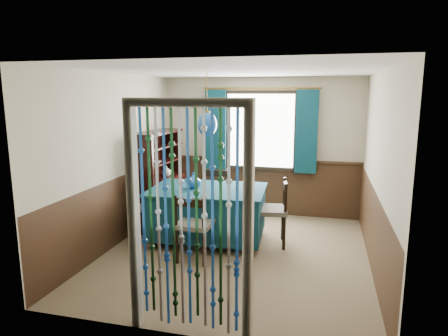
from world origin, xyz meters
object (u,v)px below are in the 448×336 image
(chair_left, at_px, (147,207))
(vase_sideboard, at_px, (166,170))
(chair_near, at_px, (194,225))
(vase_table, at_px, (194,181))
(dining_table, at_px, (208,211))
(bowl_shelf, at_px, (156,162))
(chair_far, at_px, (215,196))
(chair_right, at_px, (273,211))
(sideboard, at_px, (158,192))
(pendant_lamp, at_px, (207,124))

(chair_left, relative_size, vase_sideboard, 4.66)
(chair_near, relative_size, vase_table, 4.32)
(dining_table, distance_m, bowl_shelf, 1.23)
(dining_table, height_order, vase_sideboard, vase_sideboard)
(vase_table, bearing_deg, chair_far, 79.64)
(chair_far, relative_size, vase_table, 4.49)
(chair_right, relative_size, vase_sideboard, 4.96)
(chair_left, distance_m, vase_table, 0.86)
(sideboard, relative_size, bowl_shelf, 8.66)
(sideboard, bearing_deg, chair_near, -46.06)
(bowl_shelf, xyz_separation_m, vase_sideboard, (0.00, 0.44, -0.22))
(chair_left, distance_m, sideboard, 0.65)
(chair_left, bearing_deg, bowl_shelf, -168.88)
(vase_table, xyz_separation_m, vase_sideboard, (-0.77, 0.81, -0.03))
(chair_left, xyz_separation_m, vase_table, (0.74, 0.07, 0.44))
(pendant_lamp, xyz_separation_m, bowl_shelf, (-0.99, 0.36, -0.66))
(dining_table, relative_size, chair_right, 1.81)
(vase_table, height_order, vase_sideboard, vase_table)
(dining_table, distance_m, chair_near, 0.75)
(dining_table, bearing_deg, chair_far, 92.90)
(dining_table, bearing_deg, pendant_lamp, -48.89)
(dining_table, xyz_separation_m, vase_table, (-0.22, -0.01, 0.46))
(chair_near, height_order, vase_table, vase_table)
(chair_left, distance_m, chair_right, 1.93)
(chair_far, distance_m, chair_right, 1.21)
(chair_left, distance_m, bowl_shelf, 0.76)
(dining_table, distance_m, chair_left, 0.96)
(dining_table, xyz_separation_m, sideboard, (-1.05, 0.56, 0.09))
(chair_near, xyz_separation_m, chair_right, (0.94, 0.85, 0.02))
(chair_far, height_order, vase_table, vase_table)
(pendant_lamp, distance_m, vase_table, 0.88)
(pendant_lamp, xyz_separation_m, vase_table, (-0.22, -0.01, -0.85))
(sideboard, height_order, vase_sideboard, sideboard)
(chair_left, xyz_separation_m, sideboard, (-0.09, 0.64, 0.08))
(bowl_shelf, bearing_deg, sideboard, 106.10)
(chair_right, height_order, pendant_lamp, pendant_lamp)
(dining_table, height_order, chair_right, chair_right)
(vase_table, bearing_deg, bowl_shelf, 154.47)
(chair_right, bearing_deg, bowl_shelf, 73.98)
(vase_table, relative_size, bowl_shelf, 1.17)
(chair_near, distance_m, bowl_shelf, 1.63)
(chair_left, height_order, sideboard, sideboard)
(sideboard, bearing_deg, pendant_lamp, -23.86)
(dining_table, height_order, chair_left, chair_left)
(chair_right, bearing_deg, dining_table, 87.55)
(chair_near, bearing_deg, pendant_lamp, 94.53)
(dining_table, bearing_deg, vase_sideboard, 137.23)
(chair_near, height_order, chair_far, chair_far)
(sideboard, xyz_separation_m, vase_table, (0.83, -0.57, 0.36))
(dining_table, xyz_separation_m, chair_far, (-0.08, 0.71, 0.04))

